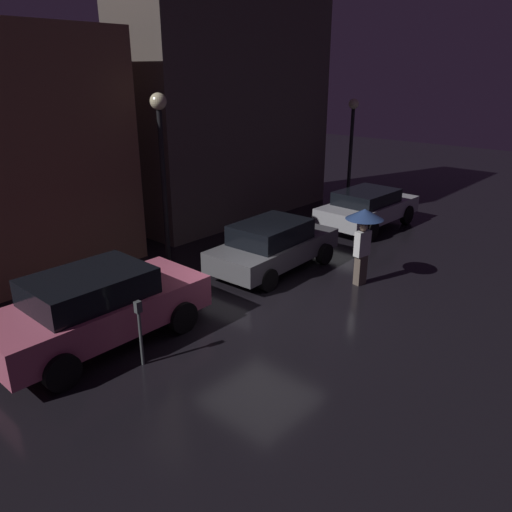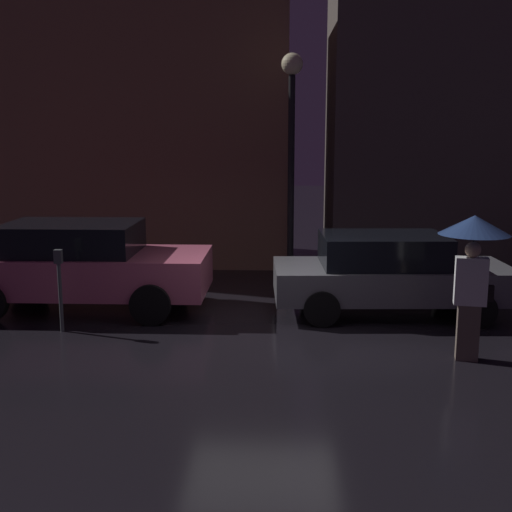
{
  "view_description": "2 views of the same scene",
  "coord_description": "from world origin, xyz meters",
  "views": [
    {
      "loc": [
        -7.98,
        -6.94,
        5.34
      ],
      "look_at": [
        0.02,
        0.17,
        1.33
      ],
      "focal_mm": 35.0,
      "sensor_mm": 36.0,
      "label": 1
    },
    {
      "loc": [
        0.23,
        -9.66,
        3.14
      ],
      "look_at": [
        -0.11,
        0.44,
        1.21
      ],
      "focal_mm": 45.0,
      "sensor_mm": 36.0,
      "label": 2
    }
  ],
  "objects": [
    {
      "name": "building_facade_left",
      "position": [
        -3.56,
        6.5,
        3.22
      ],
      "size": [
        8.05,
        3.0,
        6.43
      ],
      "color": "#8C664C",
      "rests_on": "ground"
    },
    {
      "name": "ground_plane",
      "position": [
        0.0,
        0.0,
        0.0
      ],
      "size": [
        60.0,
        60.0,
        0.0
      ],
      "primitive_type": "plane",
      "color": "black"
    },
    {
      "name": "pedestrian_with_umbrella",
      "position": [
        2.91,
        -0.93,
        1.58
      ],
      "size": [
        0.96,
        0.96,
        2.06
      ],
      "rotation": [
        0.0,
        0.0,
        -0.18
      ],
      "color": "#66564C",
      "rests_on": "ground"
    },
    {
      "name": "parking_meter",
      "position": [
        -3.24,
        0.19,
        0.83
      ],
      "size": [
        0.12,
        0.1,
        1.34
      ],
      "color": "#4C5154",
      "rests_on": "ground"
    },
    {
      "name": "building_facade_right",
      "position": [
        5.69,
        6.5,
        4.75
      ],
      "size": [
        8.36,
        3.0,
        9.49
      ],
      "color": "#564C47",
      "rests_on": "ground"
    },
    {
      "name": "parked_car_grey",
      "position": [
        2.2,
        1.46,
        0.73
      ],
      "size": [
        4.18,
        1.92,
        1.41
      ],
      "rotation": [
        0.0,
        0.0,
        0.04
      ],
      "color": "slate",
      "rests_on": "ground"
    },
    {
      "name": "street_lamp_near",
      "position": [
        0.51,
        4.04,
        3.38
      ],
      "size": [
        0.45,
        0.45,
        4.78
      ],
      "color": "black",
      "rests_on": "ground"
    },
    {
      "name": "parked_car_pink",
      "position": [
        -3.31,
        1.52,
        0.83
      ],
      "size": [
        4.49,
        2.06,
        1.58
      ],
      "rotation": [
        0.0,
        0.0,
        -0.01
      ],
      "color": "#DB6684",
      "rests_on": "ground"
    }
  ]
}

